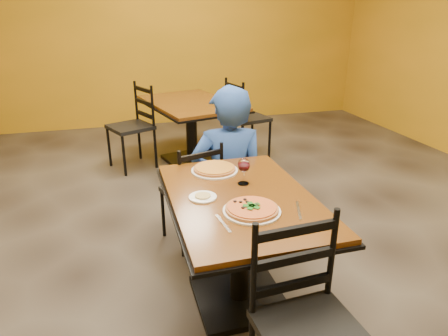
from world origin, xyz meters
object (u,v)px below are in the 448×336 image
object	(u,v)px
diner	(228,162)
plate_main	(252,211)
chair_main_near	(313,336)
chair_main_far	(191,192)
pizza_far	(215,168)
wine_glass	(244,170)
pizza_main	(252,208)
side_plate	(203,197)
chair_second_right	(248,118)
table_main	(240,225)
table_second	(191,117)
chair_second_left	(130,127)
plate_far	(215,170)

from	to	relation	value
diner	plate_main	world-z (taller)	diner
chair_main_near	chair_main_far	world-z (taller)	chair_main_near
pizza_far	wine_glass	xyz separation A→B (m)	(0.12, -0.25, 0.07)
pizza_main	side_plate	size ratio (longest dim) A/B	1.77
chair_second_right	wine_glass	bearing A→B (deg)	146.98
pizza_main	wine_glass	bearing A→B (deg)	78.48
table_main	chair_main_far	size ratio (longest dim) A/B	1.45
table_main	chair_second_right	xyz separation A→B (m)	(0.94, 2.59, -0.06)
table_main	chair_main_near	xyz separation A→B (m)	(0.05, -0.82, -0.08)
plate_main	pizza_main	size ratio (longest dim) A/B	1.09
plate_main	wine_glass	xyz separation A→B (m)	(0.07, 0.36, 0.08)
chair_second_right	diner	distance (m)	1.89
plate_main	pizza_main	xyz separation A→B (m)	(0.00, 0.00, 0.02)
table_second	side_plate	xyz separation A→B (m)	(-0.44, -2.56, 0.19)
diner	chair_main_near	bearing A→B (deg)	93.57
chair_main_far	side_plate	size ratio (longest dim) A/B	5.30
diner	pizza_far	distance (m)	0.53
table_main	table_second	bearing A→B (deg)	85.16
chair_second_right	wine_glass	size ratio (longest dim) A/B	5.48
chair_second_left	wine_glass	world-z (taller)	chair_second_left
chair_main_near	plate_main	world-z (taller)	chair_main_near
table_main	wine_glass	world-z (taller)	wine_glass
table_second	plate_far	size ratio (longest dim) A/B	4.97
wine_glass	chair_second_left	bearing A→B (deg)	103.13
chair_main_far	pizza_far	world-z (taller)	chair_main_far
plate_far	wine_glass	bearing A→B (deg)	-64.20
pizza_main	chair_main_far	bearing A→B (deg)	97.68
pizza_main	plate_far	size ratio (longest dim) A/B	0.92
diner	wine_glass	distance (m)	0.75
chair_main_near	plate_main	distance (m)	0.68
table_second	pizza_main	distance (m)	2.81
chair_main_far	chair_second_right	distance (m)	2.09
plate_far	plate_main	bearing A→B (deg)	-85.59
chair_second_left	pizza_main	xyz separation A→B (m)	(0.49, -2.79, 0.28)
chair_main_near	plate_main	xyz separation A→B (m)	(-0.06, 0.62, 0.28)
chair_main_near	chair_main_far	distance (m)	1.64
chair_main_near	chair_second_right	xyz separation A→B (m)	(0.89, 3.41, 0.02)
chair_main_far	chair_second_right	bearing A→B (deg)	-138.04
chair_second_right	pizza_main	bearing A→B (deg)	148.00
chair_second_left	plate_far	xyz separation A→B (m)	(0.45, -2.18, 0.27)
table_main	plate_far	size ratio (longest dim) A/B	3.97
table_main	chair_main_near	bearing A→B (deg)	-86.37
plate_main	side_plate	xyz separation A→B (m)	(-0.21, 0.23, 0.00)
chair_second_left	plate_far	distance (m)	2.25
chair_second_right	pizza_main	xyz separation A→B (m)	(-0.95, -2.79, 0.28)
plate_main	plate_far	bearing A→B (deg)	94.41
chair_second_right	pizza_far	xyz separation A→B (m)	(-0.99, -2.18, 0.28)
chair_main_near	pizza_main	distance (m)	0.69
table_main	wine_glass	xyz separation A→B (m)	(0.07, 0.16, 0.28)
table_second	chair_second_right	xyz separation A→B (m)	(0.72, 0.00, -0.07)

